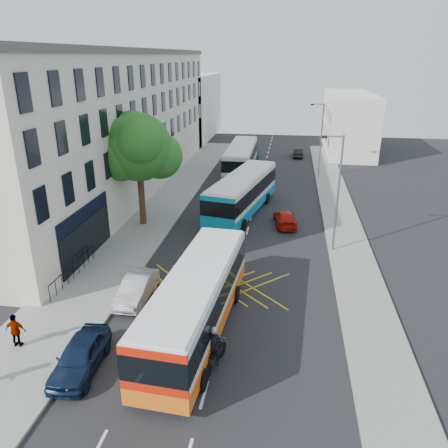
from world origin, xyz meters
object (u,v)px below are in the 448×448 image
at_px(motorbike, 214,348).
at_px(street_tree, 138,148).
at_px(bus_near, 197,301).
at_px(parked_car_blue, 80,356).
at_px(bus_mid, 242,193).
at_px(red_hatchback, 285,218).
at_px(bus_far, 241,159).
at_px(distant_car_grey, 249,152).
at_px(lamp_near, 337,188).
at_px(lamp_far, 320,137).
at_px(distant_car_dark, 298,152).
at_px(parked_car_silver, 137,289).
at_px(pedestrian_far, 16,331).

bearing_deg(motorbike, street_tree, 131.59).
height_order(bus_near, motorbike, bus_near).
xyz_separation_m(motorbike, parked_car_blue, (-5.74, -1.01, -0.27)).
distance_m(bus_mid, red_hatchback, 4.62).
bearing_deg(bus_far, motorbike, -85.77).
bearing_deg(distant_car_grey, lamp_near, -77.95).
distance_m(lamp_near, bus_mid, 10.41).
xyz_separation_m(lamp_near, lamp_far, (0.00, 20.00, 0.00)).
height_order(bus_near, bus_mid, bus_mid).
bearing_deg(lamp_near, motorbike, -114.54).
bearing_deg(bus_near, distant_car_dark, 86.72).
relative_size(motorbike, red_hatchback, 0.57).
bearing_deg(street_tree, lamp_far, 49.19).
xyz_separation_m(lamp_near, motorbike, (-6.05, -13.26, -3.63)).
bearing_deg(bus_mid, street_tree, -139.83).
xyz_separation_m(red_hatchback, distant_car_dark, (1.26, 25.95, 0.03)).
height_order(motorbike, red_hatchback, motorbike).
relative_size(bus_mid, distant_car_dark, 3.32).
relative_size(motorbike, distant_car_dark, 0.62).
bearing_deg(parked_car_blue, motorbike, 6.66).
distance_m(bus_near, parked_car_silver, 4.84).
bearing_deg(bus_far, distant_car_grey, 89.06).
bearing_deg(pedestrian_far, bus_far, -104.08).
xyz_separation_m(lamp_far, parked_car_blue, (-11.80, -34.28, -3.90)).
distance_m(lamp_near, bus_near, 13.34).
height_order(lamp_far, red_hatchback, lamp_far).
xyz_separation_m(red_hatchback, pedestrian_far, (-12.07, -18.02, 0.40)).
distance_m(lamp_far, distant_car_dark, 11.55).
bearing_deg(bus_near, lamp_near, 59.60).
relative_size(bus_mid, red_hatchback, 3.05).
height_order(bus_far, distant_car_dark, bus_far).
bearing_deg(lamp_far, red_hatchback, -102.23).
distance_m(bus_near, red_hatchback, 15.99).
bearing_deg(bus_near, bus_far, 96.51).
xyz_separation_m(lamp_far, parked_car_silver, (-11.35, -28.22, -3.95)).
bearing_deg(pedestrian_far, lamp_far, -117.67).
xyz_separation_m(bus_mid, parked_car_blue, (-4.71, -21.35, -1.07)).
bearing_deg(motorbike, red_hatchback, 94.86).
bearing_deg(parked_car_silver, lamp_near, 36.93).
bearing_deg(motorbike, parked_car_blue, -156.46).
height_order(bus_near, parked_car_silver, bus_near).
height_order(street_tree, lamp_far, street_tree).
bearing_deg(pedestrian_far, parked_car_blue, 162.48).
bearing_deg(parked_car_blue, lamp_far, 67.65).
xyz_separation_m(lamp_near, bus_near, (-7.36, -10.74, -2.89)).
height_order(bus_mid, bus_far, bus_far).
bearing_deg(red_hatchback, motorbike, 74.03).
bearing_deg(distant_car_dark, bus_far, 56.87).
distance_m(parked_car_silver, pedestrian_far, 6.53).
height_order(bus_far, distant_car_grey, bus_far).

